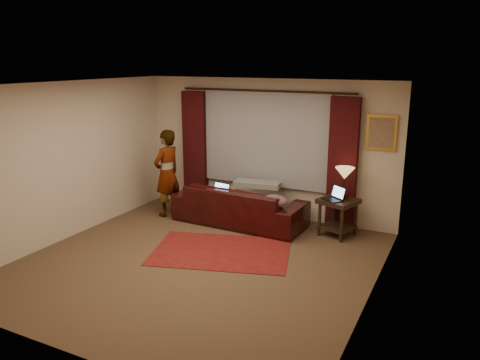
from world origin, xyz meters
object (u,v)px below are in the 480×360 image
tiffany_lamp (344,183)px  end_table (338,217)px  laptop_sofa (217,191)px  sofa (239,198)px  person (167,173)px  laptop_table (333,193)px

tiffany_lamp → end_table: bearing=-110.7°
laptop_sofa → tiffany_lamp: (2.18, 0.50, 0.30)m
sofa → person: person is taller
person → tiffany_lamp: bearing=109.1°
laptop_sofa → person: bearing=-171.7°
tiffany_lamp → person: size_ratio=0.32×
laptop_sofa → end_table: (2.13, 0.38, -0.29)m
sofa → end_table: (1.77, 0.19, -0.16)m
tiffany_lamp → sofa: bearing=-170.0°
laptop_sofa → tiffany_lamp: tiffany_lamp is taller
end_table → person: (-3.23, -0.37, 0.50)m
laptop_sofa → end_table: laptop_sofa is taller
laptop_table → person: (-3.15, -0.26, 0.06)m
sofa → laptop_table: 1.72m
laptop_table → person: person is taller
tiffany_lamp → person: bearing=-171.4°
laptop_sofa → end_table: size_ratio=0.60×
sofa → person: bearing=9.1°
sofa → tiffany_lamp: bearing=-167.8°
laptop_table → tiffany_lamp: bearing=99.3°
laptop_table → person: 3.16m
laptop_sofa → person: 1.12m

